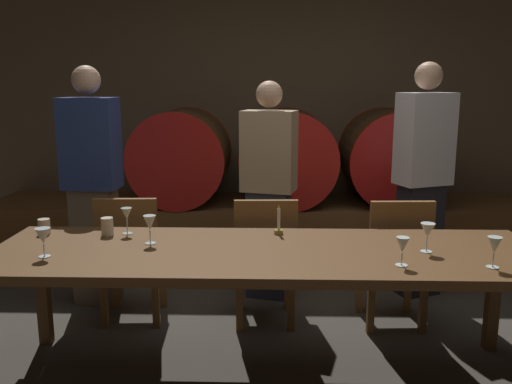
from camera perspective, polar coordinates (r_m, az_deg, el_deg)
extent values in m
plane|color=#3F3A33|center=(3.23, 3.99, -18.35)|extent=(8.11, 8.11, 0.00)
cube|color=brown|center=(5.68, 3.02, 9.52)|extent=(6.24, 0.24, 2.82)
cube|color=brown|center=(5.31, 3.03, -3.44)|extent=(5.61, 0.90, 0.47)
cylinder|color=brown|center=(5.24, -7.73, 3.77)|extent=(0.87, 0.86, 0.87)
cylinder|color=#B21C16|center=(4.81, -8.58, 3.05)|extent=(0.88, 0.03, 0.88)
cylinder|color=#B21C16|center=(5.68, -7.01, 4.38)|extent=(0.88, 0.03, 0.88)
cylinder|color=#2D2D33|center=(5.24, -7.73, 3.77)|extent=(0.88, 0.04, 0.88)
cylinder|color=brown|center=(5.18, 3.34, 3.75)|extent=(0.87, 0.86, 0.87)
cylinder|color=#B21C16|center=(4.74, 3.49, 3.03)|extent=(0.88, 0.03, 0.88)
cylinder|color=#B21C16|center=(5.62, 3.21, 4.37)|extent=(0.88, 0.03, 0.88)
cylinder|color=#2D2D33|center=(5.18, 3.34, 3.75)|extent=(0.88, 0.04, 0.88)
cylinder|color=#513319|center=(5.29, 13.86, 3.61)|extent=(0.87, 0.86, 0.87)
cylinder|color=#9E1411|center=(4.87, 14.94, 2.88)|extent=(0.88, 0.03, 0.88)
cylinder|color=#9E1411|center=(5.73, 12.93, 4.23)|extent=(0.88, 0.03, 0.88)
cylinder|color=#2D2D33|center=(5.29, 13.86, 3.61)|extent=(0.88, 0.04, 0.88)
cube|color=brown|center=(2.89, 0.94, -6.55)|extent=(2.90, 0.86, 0.05)
cube|color=brown|center=(3.65, -21.41, -9.59)|extent=(0.07, 0.07, 0.68)
cube|color=brown|center=(3.62, 23.58, -9.91)|extent=(0.07, 0.07, 0.68)
cube|color=brown|center=(3.81, -12.73, -6.57)|extent=(0.42, 0.42, 0.04)
cube|color=brown|center=(3.58, -13.45, -3.96)|extent=(0.40, 0.06, 0.42)
cube|color=brown|center=(4.02, -9.71, -8.98)|extent=(0.05, 0.05, 0.42)
cube|color=brown|center=(4.08, -14.49, -8.86)|extent=(0.05, 0.05, 0.42)
cube|color=brown|center=(3.71, -10.46, -10.81)|extent=(0.05, 0.05, 0.42)
cube|color=brown|center=(3.77, -15.65, -10.64)|extent=(0.05, 0.05, 0.42)
cube|color=brown|center=(3.68, 0.94, -6.96)|extent=(0.42, 0.42, 0.04)
cube|color=brown|center=(3.44, 1.04, -4.28)|extent=(0.40, 0.06, 0.42)
cube|color=brown|center=(3.92, 3.37, -9.33)|extent=(0.05, 0.05, 0.42)
cube|color=brown|center=(3.92, -1.67, -9.37)|extent=(0.05, 0.05, 0.42)
cube|color=brown|center=(3.61, 3.76, -11.26)|extent=(0.05, 0.05, 0.42)
cube|color=brown|center=(3.60, -1.75, -11.30)|extent=(0.05, 0.05, 0.42)
cube|color=brown|center=(3.76, 14.06, -6.91)|extent=(0.42, 0.42, 0.04)
cube|color=brown|center=(3.53, 14.99, -4.28)|extent=(0.40, 0.06, 0.42)
cube|color=brown|center=(4.03, 15.64, -9.17)|extent=(0.05, 0.05, 0.42)
cube|color=brown|center=(3.95, 10.85, -9.38)|extent=(0.05, 0.05, 0.42)
cube|color=brown|center=(3.73, 17.13, -10.98)|extent=(0.05, 0.05, 0.42)
cube|color=brown|center=(3.64, 11.94, -11.27)|extent=(0.05, 0.05, 0.42)
cube|color=brown|center=(4.15, -16.38, -5.44)|extent=(0.31, 0.22, 0.86)
cube|color=navy|center=(4.00, -16.99, 4.88)|extent=(0.40, 0.27, 0.64)
sphere|color=#D8A884|center=(3.98, -17.37, 11.14)|extent=(0.20, 0.20, 0.20)
cube|color=#33384C|center=(4.11, 1.32, -5.44)|extent=(0.34, 0.27, 0.82)
cube|color=tan|center=(3.96, 1.37, 4.30)|extent=(0.43, 0.33, 0.58)
sphere|color=#D8A884|center=(3.93, 1.40, 10.20)|extent=(0.19, 0.19, 0.19)
cube|color=black|center=(4.33, 16.65, -4.77)|extent=(0.35, 0.30, 0.86)
cube|color=silver|center=(4.18, 17.25, 5.32)|extent=(0.44, 0.36, 0.67)
sphere|color=#D8A884|center=(4.16, 17.63, 11.53)|extent=(0.20, 0.20, 0.20)
cylinder|color=olive|center=(3.17, 2.39, -4.20)|extent=(0.05, 0.05, 0.02)
cylinder|color=#EDE5CC|center=(3.15, 2.40, -2.87)|extent=(0.02, 0.02, 0.13)
cone|color=yellow|center=(3.13, 2.41, -1.53)|extent=(0.01, 0.01, 0.02)
cylinder|color=white|center=(2.97, -21.25, -6.30)|extent=(0.06, 0.06, 0.00)
cylinder|color=white|center=(2.96, -21.30, -5.67)|extent=(0.01, 0.01, 0.06)
cone|color=white|center=(2.94, -21.40, -4.31)|extent=(0.08, 0.08, 0.08)
cylinder|color=silver|center=(3.26, -13.30, -4.25)|extent=(0.06, 0.06, 0.00)
cylinder|color=silver|center=(3.25, -13.33, -3.50)|extent=(0.01, 0.01, 0.08)
cone|color=silver|center=(3.23, -13.40, -2.21)|extent=(0.06, 0.06, 0.07)
cylinder|color=silver|center=(3.04, -10.99, -5.29)|extent=(0.06, 0.06, 0.00)
cylinder|color=silver|center=(3.03, -11.01, -4.60)|extent=(0.01, 0.01, 0.07)
cone|color=silver|center=(3.01, -11.07, -3.19)|extent=(0.07, 0.07, 0.08)
cylinder|color=silver|center=(2.74, 14.98, -7.42)|extent=(0.06, 0.06, 0.00)
cylinder|color=silver|center=(2.73, 15.01, -6.77)|extent=(0.01, 0.01, 0.06)
cone|color=silver|center=(2.71, 15.09, -5.38)|extent=(0.06, 0.06, 0.08)
cylinder|color=white|center=(2.98, 17.39, -5.97)|extent=(0.06, 0.06, 0.00)
cylinder|color=white|center=(2.97, 17.44, -5.23)|extent=(0.01, 0.01, 0.08)
cone|color=white|center=(2.95, 17.53, -3.83)|extent=(0.08, 0.08, 0.07)
cylinder|color=silver|center=(2.85, 23.51, -7.23)|extent=(0.06, 0.06, 0.00)
cylinder|color=silver|center=(2.84, 23.57, -6.53)|extent=(0.01, 0.01, 0.07)
cone|color=silver|center=(2.82, 23.69, -5.10)|extent=(0.07, 0.07, 0.08)
cylinder|color=beige|center=(3.40, -21.29, -3.38)|extent=(0.07, 0.07, 0.09)
cylinder|color=beige|center=(3.25, -15.31, -3.50)|extent=(0.07, 0.07, 0.10)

